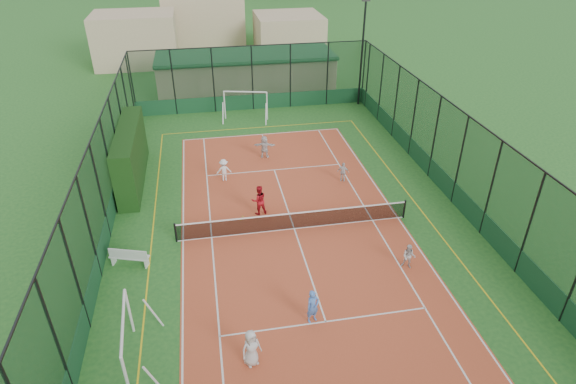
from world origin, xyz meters
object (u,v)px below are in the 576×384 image
object	(u,v)px
child_near_left	(251,348)
child_far_right	(343,172)
clubhouse	(246,72)
child_far_left	(224,170)
child_near_mid	(313,306)
white_bench	(129,256)
futsal_goal_far	(246,106)
floodlight_ne	(362,53)
futsal_goal_near	(128,343)
coach	(259,200)
child_far_back	(264,147)
child_near_right	(409,256)

from	to	relation	value
child_near_left	child_far_right	world-z (taller)	child_near_left
clubhouse	child_far_right	bearing A→B (deg)	-78.02
child_far_left	child_near_mid	bearing A→B (deg)	98.71
white_bench	child_near_mid	world-z (taller)	child_near_mid
white_bench	child_far_left	xyz separation A→B (m)	(4.71, 7.08, 0.19)
futsal_goal_far	child_far_left	size ratio (longest dim) A/B	2.45
floodlight_ne	futsal_goal_near	world-z (taller)	floodlight_ne
futsal_goal_near	child_near_mid	distance (m)	6.77
white_bench	coach	xyz separation A→B (m)	(6.27, 3.16, 0.33)
child_far_right	child_far_back	world-z (taller)	child_far_back
child_near_mid	futsal_goal_far	bearing A→B (deg)	70.23
child_near_left	child_far_left	bearing A→B (deg)	67.74
child_near_mid	child_near_right	world-z (taller)	child_near_mid
futsal_goal_near	futsal_goal_far	xyz separation A→B (m)	(6.42, 22.09, 0.03)
white_bench	child_far_back	distance (m)	12.24
child_near_left	child_near_right	xyz separation A→B (m)	(7.47, 3.98, -0.16)
floodlight_ne	child_far_left	world-z (taller)	floodlight_ne
child_far_right	coach	world-z (taller)	coach
child_near_mid	child_far_right	xyz separation A→B (m)	(4.26, 10.54, -0.14)
floodlight_ne	child_far_back	distance (m)	12.67
child_near_right	child_far_back	size ratio (longest dim) A/B	0.81
child_far_right	child_near_mid	bearing A→B (deg)	93.23
white_bench	child_far_back	world-z (taller)	child_far_back
child_near_left	child_far_right	size ratio (longest dim) A/B	1.27
child_near_mid	child_far_right	world-z (taller)	child_near_mid
clubhouse	futsal_goal_near	size ratio (longest dim) A/B	4.73
child_near_right	child_near_left	bearing A→B (deg)	-120.89
child_far_left	floodlight_ne	bearing A→B (deg)	-140.47
clubhouse	child_far_right	xyz separation A→B (m)	(3.76, -17.69, -0.97)
white_bench	coach	distance (m)	7.02
child_near_right	futsal_goal_near	bearing A→B (deg)	-133.44
child_near_right	child_far_right	bearing A→B (deg)	125.63
futsal_goal_far	child_far_left	xyz separation A→B (m)	(-2.30, -9.36, -0.38)
child_far_back	white_bench	bearing A→B (deg)	64.00
child_far_back	futsal_goal_near	bearing A→B (deg)	77.48
floodlight_ne	white_bench	size ratio (longest dim) A/B	4.64
futsal_goal_near	child_far_right	distance (m)	15.81
floodlight_ne	child_near_mid	distance (m)	24.81
futsal_goal_near	child_near_right	world-z (taller)	futsal_goal_near
child_near_mid	child_far_back	size ratio (longest dim) A/B	0.99
child_near_mid	child_far_left	xyz separation A→B (m)	(-2.59, 11.89, -0.05)
floodlight_ne	child_far_right	distance (m)	13.67
white_bench	child_near_mid	bearing A→B (deg)	-15.05
child_far_right	child_near_left	bearing A→B (deg)	85.91
floodlight_ne	white_bench	world-z (taller)	floodlight_ne
floodlight_ne	coach	world-z (taller)	floodlight_ne
child_far_back	child_near_right	bearing A→B (deg)	123.02
child_near_mid	coach	world-z (taller)	coach
floodlight_ne	child_far_back	bearing A→B (deg)	-136.94
clubhouse	child_far_left	distance (m)	16.65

